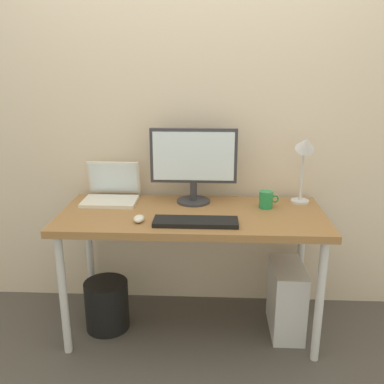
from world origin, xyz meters
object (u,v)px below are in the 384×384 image
at_px(mouse, 139,219).
at_px(computer_tower, 286,299).
at_px(coffee_mug, 266,199).
at_px(keyboard, 196,222).
at_px(wastebasket, 107,305).
at_px(laptop, 112,191).
at_px(desk_lamp, 305,154).
at_px(monitor, 193,161).
at_px(desk, 192,224).

xyz_separation_m(mouse, computer_tower, (0.83, 0.17, -0.55)).
distance_m(coffee_mug, computer_tower, 0.61).
distance_m(keyboard, wastebasket, 0.83).
bearing_deg(laptop, computer_tower, -10.40).
distance_m(desk_lamp, wastebasket, 1.47).
relative_size(monitor, keyboard, 1.15).
bearing_deg(laptop, coffee_mug, -6.10).
xyz_separation_m(desk, keyboard, (0.03, -0.18, 0.08)).
relative_size(desk, desk_lamp, 3.47).
relative_size(desk_lamp, coffee_mug, 3.75).
bearing_deg(coffee_mug, desk, -166.21).
bearing_deg(coffee_mug, monitor, 169.20).
distance_m(keyboard, mouse, 0.30).
xyz_separation_m(desk_lamp, coffee_mug, (-0.22, -0.08, -0.25)).
bearing_deg(coffee_mug, laptop, 173.90).
relative_size(desk, mouse, 16.41).
relative_size(laptop, keyboard, 0.73).
relative_size(monitor, desk_lamp, 1.19).
bearing_deg(keyboard, computer_tower, 19.24).
relative_size(coffee_mug, wastebasket, 0.38).
bearing_deg(computer_tower, wastebasket, -178.70).
height_order(laptop, computer_tower, laptop).
height_order(laptop, wastebasket, laptop).
relative_size(monitor, computer_tower, 1.21).
height_order(desk_lamp, wastebasket, desk_lamp).
relative_size(coffee_mug, computer_tower, 0.27).
height_order(desk, laptop, laptop).
bearing_deg(laptop, mouse, -57.88).
height_order(desk, coffee_mug, coffee_mug).
height_order(keyboard, wastebasket, keyboard).
relative_size(desk_lamp, wastebasket, 1.42).
xyz_separation_m(desk_lamp, wastebasket, (-1.15, -0.20, -0.89)).
relative_size(laptop, mouse, 3.56).
relative_size(desk, wastebasket, 4.92).
distance_m(monitor, coffee_mug, 0.48).
relative_size(mouse, computer_tower, 0.21).
xyz_separation_m(laptop, desk_lamp, (1.14, -0.02, 0.24)).
bearing_deg(desk, mouse, -149.78).
distance_m(monitor, keyboard, 0.44).
height_order(keyboard, mouse, mouse).
relative_size(monitor, mouse, 5.64).
relative_size(computer_tower, wastebasket, 1.40).
height_order(monitor, mouse, monitor).
bearing_deg(laptop, desk, -22.07).
bearing_deg(mouse, keyboard, -3.54).
relative_size(laptop, desk_lamp, 0.75).
height_order(desk, desk_lamp, desk_lamp).
bearing_deg(monitor, mouse, -128.14).
height_order(desk, computer_tower, desk).
bearing_deg(wastebasket, monitor, 21.52).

